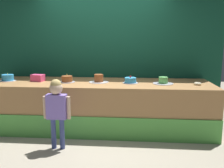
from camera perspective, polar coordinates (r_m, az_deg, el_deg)
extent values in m
plane|color=#ADA38E|center=(4.12, -4.05, -12.60)|extent=(12.00, 12.00, 0.00)
cube|color=#B27F4C|center=(4.51, -2.98, -4.86)|extent=(3.96, 1.14, 0.84)
cube|color=#59B24C|center=(4.04, -4.11, -10.16)|extent=(3.96, 0.02, 0.38)
cube|color=#144C38|center=(5.03, -2.01, 8.01)|extent=(4.64, 0.08, 2.81)
cylinder|color=#3F4C8C|center=(3.82, -13.28, -10.99)|extent=(0.07, 0.07, 0.46)
cylinder|color=#3F4C8C|center=(3.78, -11.39, -11.13)|extent=(0.07, 0.07, 0.46)
cube|color=#8C72D8|center=(3.67, -12.58, -5.09)|extent=(0.29, 0.13, 0.36)
cylinder|color=beige|center=(3.73, -15.10, -5.17)|extent=(0.06, 0.06, 0.33)
cylinder|color=beige|center=(3.63, -9.97, -5.40)|extent=(0.06, 0.06, 0.33)
sphere|color=beige|center=(3.61, -12.74, -0.93)|extent=(0.18, 0.18, 0.18)
sphere|color=tan|center=(3.60, -12.77, -0.14)|extent=(0.16, 0.16, 0.16)
cube|color=#F84B87|center=(4.71, -16.65, 1.37)|extent=(0.24, 0.20, 0.12)
torus|color=beige|center=(4.38, 19.07, 0.06)|extent=(0.13, 0.13, 0.04)
cylinder|color=silver|center=(4.93, -22.79, 0.71)|extent=(0.30, 0.30, 0.01)
cylinder|color=#3399D8|center=(4.92, -22.84, 1.39)|extent=(0.21, 0.21, 0.11)
cone|color=#F2E566|center=(4.91, -22.90, 2.21)|extent=(0.02, 0.02, 0.03)
cylinder|color=silver|center=(4.47, -10.27, 0.45)|extent=(0.28, 0.28, 0.01)
cylinder|color=brown|center=(4.46, -10.30, 1.17)|extent=(0.19, 0.19, 0.10)
cone|color=#F2E566|center=(4.45, -10.33, 2.20)|extent=(0.02, 0.02, 0.06)
cylinder|color=silver|center=(4.41, -3.06, 0.46)|extent=(0.35, 0.35, 0.01)
cylinder|color=brown|center=(4.40, -3.07, 1.37)|extent=(0.16, 0.16, 0.13)
cylinder|color=silver|center=(4.32, 4.24, 0.25)|extent=(0.27, 0.27, 0.01)
cylinder|color=#3399D8|center=(4.31, 4.25, 0.90)|extent=(0.20, 0.20, 0.09)
sphere|color=red|center=(4.30, 4.26, 1.71)|extent=(0.03, 0.03, 0.03)
cylinder|color=silver|center=(4.34, 11.66, 0.11)|extent=(0.35, 0.35, 0.01)
cylinder|color=#59B259|center=(4.33, 11.68, 0.89)|extent=(0.16, 0.16, 0.11)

